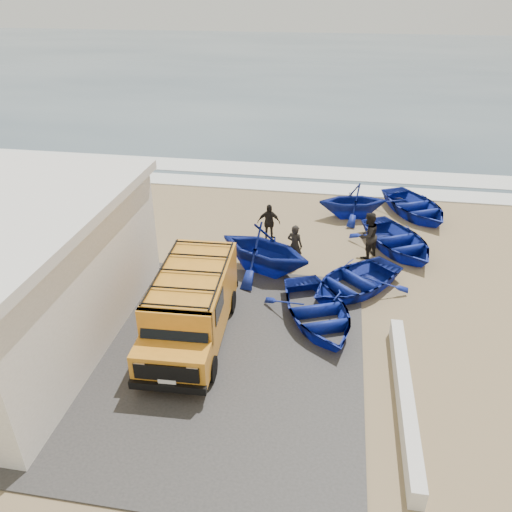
{
  "coord_description": "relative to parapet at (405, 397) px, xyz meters",
  "views": [
    {
      "loc": [
        2.78,
        -12.95,
        9.69
      ],
      "look_at": [
        0.26,
        2.1,
        1.2
      ],
      "focal_mm": 35.0,
      "sensor_mm": 36.0,
      "label": 1
    }
  ],
  "objects": [
    {
      "name": "fisherman_front",
      "position": [
        -3.53,
        6.8,
        0.57
      ],
      "size": [
        0.71,
        0.58,
        1.68
      ],
      "primitive_type": "imported",
      "rotation": [
        0.0,
        0.0,
        2.82
      ],
      "color": "black",
      "rests_on": "ground"
    },
    {
      "name": "fisherman_back",
      "position": [
        -4.8,
        8.7,
        0.54
      ],
      "size": [
        0.99,
        0.49,
        1.63
      ],
      "primitive_type": "imported",
      "rotation": [
        0.0,
        0.0,
        0.1
      ],
      "color": "black",
      "rests_on": "ground"
    },
    {
      "name": "ocean",
      "position": [
        -5.0,
        59.0,
        -0.27
      ],
      "size": [
        180.0,
        88.0,
        0.01
      ],
      "primitive_type": "cube",
      "color": "#385166",
      "rests_on": "ground"
    },
    {
      "name": "boat_near_left",
      "position": [
        -2.43,
        3.21,
        0.14
      ],
      "size": [
        4.18,
        4.82,
        0.84
      ],
      "primitive_type": "imported",
      "rotation": [
        0.0,
        0.0,
        0.38
      ],
      "color": "#132696",
      "rests_on": "ground"
    },
    {
      "name": "boat_mid_left",
      "position": [
        -4.6,
        6.12,
        0.7
      ],
      "size": [
        4.7,
        4.44,
        1.96
      ],
      "primitive_type": "imported",
      "rotation": [
        0.0,
        0.0,
        1.15
      ],
      "color": "#132696",
      "rests_on": "ground"
    },
    {
      "name": "surf_line",
      "position": [
        -5.0,
        15.0,
        -0.25
      ],
      "size": [
        180.0,
        1.6,
        0.06
      ],
      "primitive_type": "cube",
      "color": "white",
      "rests_on": "ground"
    },
    {
      "name": "ground",
      "position": [
        -5.0,
        3.0,
        -0.28
      ],
      "size": [
        160.0,
        160.0,
        0.0
      ],
      "primitive_type": "plane",
      "color": "#947C56"
    },
    {
      "name": "slab",
      "position": [
        -7.0,
        1.0,
        -0.25
      ],
      "size": [
        12.0,
        10.0,
        0.05
      ],
      "primitive_type": "cube",
      "color": "#3E3B39",
      "rests_on": "ground"
    },
    {
      "name": "boat_far_right",
      "position": [
        1.55,
        12.4,
        0.16
      ],
      "size": [
        4.61,
        5.14,
        0.88
      ],
      "primitive_type": "imported",
      "rotation": [
        0.0,
        0.0,
        0.47
      ],
      "color": "#132696",
      "rests_on": "ground"
    },
    {
      "name": "boat_mid_right",
      "position": [
        0.48,
        8.7,
        0.15
      ],
      "size": [
        4.53,
        5.04,
        0.86
      ],
      "primitive_type": "imported",
      "rotation": [
        0.0,
        0.0,
        0.48
      ],
      "color": "#132696",
      "rests_on": "ground"
    },
    {
      "name": "fisherman_middle",
      "position": [
        -0.78,
        7.89,
        0.67
      ],
      "size": [
        1.15,
        1.17,
        1.9
      ],
      "primitive_type": "imported",
      "rotation": [
        0.0,
        0.0,
        -2.31
      ],
      "color": "black",
      "rests_on": "ground"
    },
    {
      "name": "boat_near_right",
      "position": [
        -1.27,
        5.31,
        0.13
      ],
      "size": [
        4.73,
        4.78,
        0.81
      ],
      "primitive_type": "imported",
      "rotation": [
        0.0,
        0.0,
        -0.76
      ],
      "color": "#132696",
      "rests_on": "ground"
    },
    {
      "name": "van",
      "position": [
        -6.16,
        1.86,
        0.92
      ],
      "size": [
        2.28,
        5.28,
        2.23
      ],
      "rotation": [
        0.0,
        0.0,
        0.04
      ],
      "color": "orange",
      "rests_on": "ground"
    },
    {
      "name": "parapet",
      "position": [
        0.0,
        0.0,
        0.0
      ],
      "size": [
        0.35,
        6.0,
        0.55
      ],
      "primitive_type": "cube",
      "color": "silver",
      "rests_on": "ground"
    },
    {
      "name": "boat_far_left",
      "position": [
        -1.34,
        11.67,
        0.54
      ],
      "size": [
        3.59,
        3.27,
        1.63
      ],
      "primitive_type": "imported",
      "rotation": [
        0.0,
        0.0,
        -1.35
      ],
      "color": "#132696",
      "rests_on": "ground"
    },
    {
      "name": "surf_wash",
      "position": [
        -5.0,
        17.5,
        -0.26
      ],
      "size": [
        180.0,
        2.2,
        0.04
      ],
      "primitive_type": "cube",
      "color": "white",
      "rests_on": "ground"
    }
  ]
}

